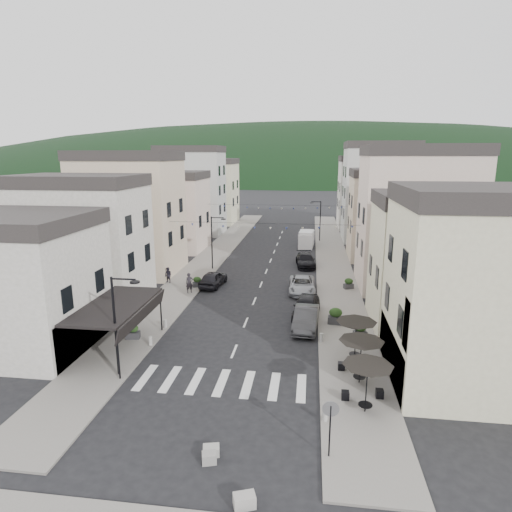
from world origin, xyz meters
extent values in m
plane|color=black|center=(0.00, 0.00, 0.00)|extent=(700.00, 700.00, 0.00)
cube|color=slate|center=(-7.50, 32.00, 0.06)|extent=(4.00, 76.00, 0.12)
cube|color=slate|center=(7.50, 32.00, 0.06)|extent=(4.00, 76.00, 0.12)
ellipsoid|color=black|center=(0.00, 300.00, 0.00)|extent=(640.00, 360.00, 70.00)
cube|color=beige|center=(14.50, 4.00, 5.00)|extent=(10.00, 8.00, 10.00)
cube|color=black|center=(-7.50, 5.00, 3.20)|extent=(3.60, 7.50, 0.15)
cube|color=black|center=(-5.70, 5.00, 2.70)|extent=(0.34, 7.50, 0.99)
cylinder|color=black|center=(-5.80, 1.50, 1.60)|extent=(0.10, 0.10, 3.20)
cylinder|color=black|center=(-5.80, 8.50, 1.60)|extent=(0.10, 0.10, 3.20)
cube|color=#A9A59A|center=(-14.50, 14.00, 5.00)|extent=(10.00, 7.00, 10.00)
cube|color=#262323|center=(-14.50, 14.00, 10.50)|extent=(10.20, 7.14, 1.00)
cube|color=#C1AC91|center=(-14.50, 24.00, 6.00)|extent=(10.00, 8.00, 12.00)
cube|color=#262323|center=(-14.50, 24.00, 12.50)|extent=(10.20, 8.16, 1.00)
cube|color=beige|center=(-14.50, 36.00, 4.75)|extent=(10.00, 8.00, 9.50)
cube|color=#262323|center=(-14.50, 36.00, 10.00)|extent=(10.20, 8.16, 1.00)
cube|color=#ADADA8|center=(-14.50, 48.00, 6.50)|extent=(10.00, 7.00, 13.00)
cube|color=#262323|center=(-14.50, 48.00, 13.50)|extent=(10.20, 7.14, 1.00)
cube|color=beige|center=(-14.50, 60.00, 5.50)|extent=(10.00, 9.00, 11.00)
cube|color=#262323|center=(-14.50, 60.00, 11.50)|extent=(10.20, 9.18, 1.00)
cube|color=beige|center=(14.50, 12.00, 4.50)|extent=(10.00, 7.00, 9.00)
cube|color=#262323|center=(14.50, 12.00, 9.50)|extent=(10.20, 7.14, 1.00)
cube|color=beige|center=(14.50, 22.00, 6.25)|extent=(10.00, 8.00, 12.50)
cube|color=#262323|center=(14.50, 22.00, 13.00)|extent=(10.20, 8.16, 1.00)
cube|color=#C1AC91|center=(14.50, 34.00, 5.00)|extent=(10.00, 7.00, 10.00)
cube|color=#262323|center=(14.50, 34.00, 10.50)|extent=(10.20, 7.14, 1.00)
cube|color=#ADADA8|center=(14.50, 46.00, 6.75)|extent=(10.00, 8.00, 13.50)
cube|color=#262323|center=(14.50, 46.00, 14.00)|extent=(10.20, 8.16, 1.00)
cube|color=#A9A59A|center=(14.50, 58.00, 5.75)|extent=(10.00, 9.00, 11.50)
cube|color=#262323|center=(14.50, 58.00, 12.00)|extent=(10.20, 9.18, 1.00)
cylinder|color=black|center=(7.70, 0.00, 1.27)|extent=(0.06, 0.06, 2.30)
cone|color=black|center=(7.70, 0.00, 2.37)|extent=(2.50, 2.50, 0.55)
cylinder|color=black|center=(7.70, 0.00, 0.49)|extent=(0.70, 0.70, 0.04)
cylinder|color=black|center=(7.70, 2.80, 1.27)|extent=(0.06, 0.06, 2.30)
cone|color=black|center=(7.70, 2.80, 2.37)|extent=(2.50, 2.50, 0.55)
cylinder|color=black|center=(7.70, 2.80, 0.49)|extent=(0.70, 0.70, 0.04)
cylinder|color=black|center=(7.70, 5.60, 1.27)|extent=(0.06, 0.06, 2.30)
cone|color=black|center=(7.70, 5.60, 2.37)|extent=(2.50, 2.50, 0.55)
cylinder|color=black|center=(7.70, 5.60, 0.49)|extent=(0.70, 0.70, 0.04)
cylinder|color=black|center=(-6.10, 2.00, 3.00)|extent=(0.14, 0.14, 6.00)
cylinder|color=black|center=(-5.40, 2.00, 5.90)|extent=(1.40, 0.10, 0.10)
cylinder|color=black|center=(-4.75, 2.00, 5.75)|extent=(0.56, 0.56, 0.08)
cylinder|color=black|center=(-6.10, 26.00, 3.00)|extent=(0.14, 0.14, 6.00)
cylinder|color=black|center=(-5.40, 26.00, 5.90)|extent=(1.40, 0.10, 0.10)
cylinder|color=black|center=(-4.75, 26.00, 5.75)|extent=(0.56, 0.56, 0.08)
cylinder|color=black|center=(6.10, 44.00, 3.00)|extent=(0.14, 0.14, 6.00)
cylinder|color=black|center=(5.40, 44.00, 5.90)|extent=(1.40, 0.10, 0.10)
cylinder|color=black|center=(4.75, 44.00, 5.75)|extent=(0.56, 0.56, 0.08)
cylinder|color=black|center=(5.80, -3.50, 1.25)|extent=(0.07, 0.07, 2.50)
cylinder|color=slate|center=(5.80, -3.50, 2.35)|extent=(0.70, 0.04, 0.70)
cylinder|color=gray|center=(-5.70, 6.00, 0.42)|extent=(0.26, 0.26, 0.60)
cylinder|color=gray|center=(-5.70, 9.00, 0.42)|extent=(0.26, 0.26, 0.60)
cylinder|color=gray|center=(5.70, 8.00, 0.42)|extent=(0.26, 0.26, 0.60)
cylinder|color=gray|center=(5.70, -1.00, 0.42)|extent=(0.26, 0.26, 0.60)
cylinder|color=black|center=(0.00, 22.00, 6.00)|extent=(19.00, 0.02, 0.02)
cone|color=beige|center=(-8.71, 22.00, 5.81)|extent=(0.28, 0.28, 0.24)
cone|color=navy|center=(-7.12, 22.00, 5.73)|extent=(0.28, 0.28, 0.24)
cone|color=beige|center=(-5.54, 22.00, 5.65)|extent=(0.28, 0.28, 0.24)
cone|color=navy|center=(-3.96, 22.00, 5.58)|extent=(0.28, 0.28, 0.24)
cone|color=beige|center=(-2.38, 22.00, 5.54)|extent=(0.28, 0.28, 0.24)
cone|color=navy|center=(-0.79, 22.00, 5.51)|extent=(0.28, 0.28, 0.24)
cone|color=beige|center=(0.79, 22.00, 5.51)|extent=(0.28, 0.28, 0.24)
cone|color=navy|center=(2.38, 22.00, 5.54)|extent=(0.28, 0.28, 0.24)
cone|color=beige|center=(3.96, 22.00, 5.58)|extent=(0.28, 0.28, 0.24)
cone|color=navy|center=(5.54, 22.00, 5.65)|extent=(0.28, 0.28, 0.24)
cone|color=beige|center=(7.12, 22.00, 5.73)|extent=(0.28, 0.28, 0.24)
cone|color=navy|center=(8.71, 22.00, 5.81)|extent=(0.28, 0.28, 0.24)
cylinder|color=black|center=(0.00, 38.00, 6.00)|extent=(19.00, 0.02, 0.02)
cone|color=beige|center=(-8.71, 38.00, 5.81)|extent=(0.28, 0.28, 0.24)
cone|color=navy|center=(-7.12, 38.00, 5.73)|extent=(0.28, 0.28, 0.24)
cone|color=beige|center=(-5.54, 38.00, 5.65)|extent=(0.28, 0.28, 0.24)
cone|color=navy|center=(-3.96, 38.00, 5.58)|extent=(0.28, 0.28, 0.24)
cone|color=beige|center=(-2.38, 38.00, 5.54)|extent=(0.28, 0.28, 0.24)
cone|color=navy|center=(-0.79, 38.00, 5.51)|extent=(0.28, 0.28, 0.24)
cone|color=beige|center=(0.79, 38.00, 5.51)|extent=(0.28, 0.28, 0.24)
cone|color=navy|center=(2.38, 38.00, 5.54)|extent=(0.28, 0.28, 0.24)
cone|color=beige|center=(3.96, 38.00, 5.58)|extent=(0.28, 0.28, 0.24)
cone|color=navy|center=(5.54, 38.00, 5.65)|extent=(0.28, 0.28, 0.24)
cone|color=beige|center=(7.12, 38.00, 5.73)|extent=(0.28, 0.28, 0.24)
cone|color=navy|center=(8.71, 38.00, 5.81)|extent=(0.28, 0.28, 0.24)
imported|color=black|center=(4.60, 12.89, 0.82)|extent=(2.39, 4.98, 1.64)
imported|color=#323234|center=(4.60, 10.44, 0.79)|extent=(2.01, 4.93, 1.59)
imported|color=#999BA2|center=(4.10, 19.11, 0.72)|extent=(2.57, 5.27, 1.44)
imported|color=black|center=(4.25, 28.79, 0.73)|extent=(2.57, 5.24, 1.47)
imported|color=black|center=(-4.60, 19.93, 0.76)|extent=(2.31, 4.66, 1.53)
cube|color=silver|center=(4.20, 40.00, 1.01)|extent=(2.20, 4.94, 2.01)
cube|color=silver|center=(4.16, 39.39, 2.06)|extent=(2.05, 3.33, 0.50)
cylinder|color=black|center=(3.29, 38.24, 0.35)|extent=(0.29, 0.72, 0.70)
cylinder|color=black|center=(4.90, 38.14, 0.35)|extent=(0.29, 0.72, 0.70)
cylinder|color=black|center=(3.50, 41.85, 0.35)|extent=(0.29, 0.72, 0.70)
cylinder|color=black|center=(5.11, 41.76, 0.35)|extent=(0.29, 0.72, 0.70)
imported|color=black|center=(-6.21, 17.22, 1.06)|extent=(0.82, 0.74, 1.88)
imported|color=black|center=(-9.20, 20.02, 0.91)|extent=(0.95, 0.86, 1.59)
cube|color=gray|center=(2.65, -6.50, 0.25)|extent=(0.92, 0.74, 0.50)
cube|color=gray|center=(0.83, -4.41, 0.23)|extent=(0.70, 0.60, 0.45)
cube|color=#989690|center=(0.80, -3.92, 0.20)|extent=(0.79, 0.64, 0.40)
cube|color=#2B2B2E|center=(-7.30, 6.84, 0.36)|extent=(1.03, 0.68, 0.48)
ellipsoid|color=black|center=(-7.30, 6.84, 0.88)|extent=(0.84, 0.54, 0.61)
cube|color=#323234|center=(-6.00, 19.14, 0.34)|extent=(1.02, 0.80, 0.45)
ellipsoid|color=black|center=(-6.00, 19.14, 0.84)|extent=(0.79, 0.50, 0.57)
cube|color=#2B2B2D|center=(8.39, 9.06, 0.35)|extent=(1.01, 0.71, 0.45)
ellipsoid|color=black|center=(8.39, 9.06, 0.85)|extent=(0.80, 0.51, 0.58)
cube|color=#2B2C2E|center=(6.80, 11.37, 0.40)|extent=(1.17, 0.71, 0.56)
ellipsoid|color=black|center=(6.80, 11.37, 1.02)|extent=(0.99, 0.63, 0.72)
cube|color=#313133|center=(8.50, 20.45, 0.35)|extent=(1.03, 0.82, 0.45)
ellipsoid|color=black|center=(8.50, 20.45, 0.84)|extent=(0.80, 0.51, 0.58)
camera|label=1|loc=(4.76, -19.45, 12.54)|focal=30.00mm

